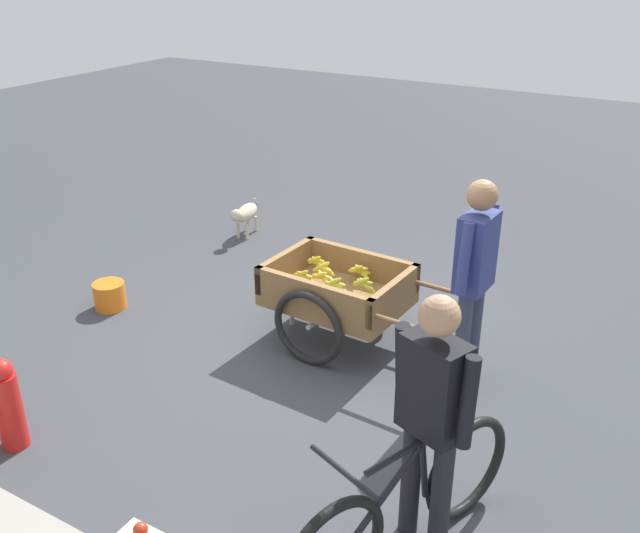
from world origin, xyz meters
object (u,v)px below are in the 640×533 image
bicycle (405,506)px  cyclist_person (432,406)px  fruit_cart (338,294)px  plastic_bucket (110,295)px  fire_hydrant (7,404)px  dog (245,214)px  vendor_person (475,267)px

bicycle → cyclist_person: size_ratio=1.01×
fruit_cart → cyclist_person: (-1.48, 1.70, 0.49)m
cyclist_person → plastic_bucket: bearing=-18.0°
cyclist_person → fire_hydrant: (2.69, 0.59, -0.59)m
fire_hydrant → dog: bearing=-77.7°
fire_hydrant → cyclist_person: bearing=-167.6°
vendor_person → bicycle: vendor_person is taller
vendor_person → fire_hydrant: size_ratio=2.42×
cyclist_person → bicycle: bearing=69.1°
fruit_cart → vendor_person: (-1.14, 0.06, 0.53)m
cyclist_person → plastic_bucket: (3.58, -1.16, -0.80)m
dog → plastic_bucket: size_ratio=2.29×
fruit_cart → dog: bearing=-36.6°
dog → fire_hydrant: (-0.83, 3.81, 0.06)m
vendor_person → cyclist_person: vendor_person is taller
fruit_cart → fire_hydrant: fruit_cart is taller
fruit_cart → bicycle: bearing=127.7°
fruit_cart → dog: size_ratio=2.55×
cyclist_person → plastic_bucket: cyclist_person is taller
bicycle → plastic_bucket: (3.52, -1.30, -0.23)m
fire_hydrant → plastic_bucket: fire_hydrant is taller
vendor_person → plastic_bucket: (3.24, 0.48, -0.85)m
cyclist_person → dog: bearing=-42.5°
cyclist_person → plastic_bucket: size_ratio=5.36×
vendor_person → dog: bearing=-26.4°
bicycle → plastic_bucket: bearing=-20.3°
bicycle → cyclist_person: bearing=-110.9°
vendor_person → cyclist_person: bearing=101.6°
cyclist_person → dog: (3.51, -3.22, -0.65)m
fruit_cart → vendor_person: size_ratio=1.04×
bicycle → cyclist_person: cyclist_person is taller
fruit_cart → fire_hydrant: bearing=62.3°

